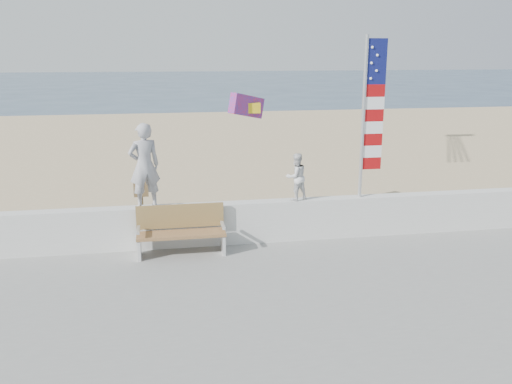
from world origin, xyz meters
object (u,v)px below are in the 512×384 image
at_px(bench, 181,230).
at_px(flag, 369,111).
at_px(child, 296,177).
at_px(adult, 144,166).

height_order(bench, flag, flag).
bearing_deg(flag, child, 179.99).
relative_size(bench, flag, 0.51).
bearing_deg(flag, adult, 180.00).
distance_m(bench, flag, 4.75).
height_order(child, flag, flag).
xyz_separation_m(adult, flag, (4.81, -0.00, 1.03)).
height_order(adult, flag, flag).
distance_m(child, bench, 2.73).
relative_size(adult, child, 1.71).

